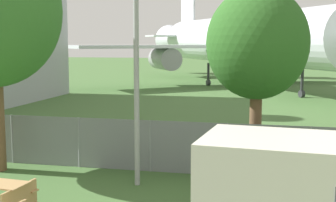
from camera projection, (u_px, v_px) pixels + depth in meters
name	position (u px, v px, depth m)	size (l,w,h in m)	color
perimeter_fence	(150.00, 146.00, 15.52)	(56.07, 0.07, 1.73)	gray
airplane	(240.00, 40.00, 45.77)	(29.91, 37.69, 13.89)	silver
tree_left_of_cabin	(257.00, 44.00, 15.29)	(3.35, 3.35, 6.10)	brown
light_mast	(136.00, 36.00, 13.61)	(0.44, 0.44, 7.24)	#99999E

